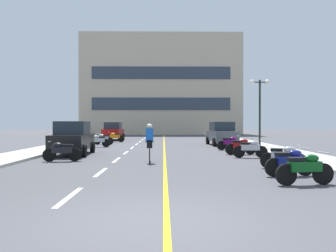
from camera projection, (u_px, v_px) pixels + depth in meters
The scene contains 32 objects.
ground_plane at pixel (161, 145), 26.99m from camera, with size 140.00×140.00×0.00m, color #47474C.
curb_left at pixel (79, 142), 29.89m from camera, with size 2.40×72.00×0.12m, color #B7B2A8.
curb_right at pixel (243, 142), 30.08m from camera, with size 2.40×72.00×0.12m, color #B7B2A8.
lane_dash_0 at pixel (69, 197), 7.96m from camera, with size 0.14×2.20×0.01m, color silver.
lane_dash_1 at pixel (101, 172), 11.96m from camera, with size 0.14×2.20×0.01m, color silver.
lane_dash_2 at pixel (116, 160), 15.96m from camera, with size 0.14×2.20×0.01m, color silver.
lane_dash_3 at pixel (126, 153), 19.96m from camera, with size 0.14×2.20×0.01m, color silver.
lane_dash_4 at pixel (132, 148), 23.96m from camera, with size 0.14×2.20×0.01m, color silver.
lane_dash_5 at pixel (137, 144), 27.96m from camera, with size 0.14×2.20×0.01m, color silver.
lane_dash_6 at pixel (140, 142), 31.96m from camera, with size 0.14×2.20×0.01m, color silver.
lane_dash_7 at pixel (143, 139), 35.96m from camera, with size 0.14×2.20×0.01m, color silver.
lane_dash_8 at pixel (145, 138), 39.96m from camera, with size 0.14×2.20×0.01m, color silver.
lane_dash_9 at pixel (146, 137), 43.96m from camera, with size 0.14×2.20×0.01m, color silver.
lane_dash_10 at pixel (148, 135), 47.96m from camera, with size 0.14×2.20×0.01m, color silver.
lane_dash_11 at pixel (149, 134), 51.96m from camera, with size 0.14×2.20×0.01m, color silver.
centre_line_yellow at pixel (164, 143), 29.99m from camera, with size 0.12×66.00×0.01m, color gold.
office_building at pixel (161, 86), 54.67m from camera, with size 24.57×7.63×15.38m.
street_lamp_mid at pixel (260, 97), 24.18m from camera, with size 1.46×0.36×4.68m.
parked_car_near at pixel (73, 138), 18.57m from camera, with size 2.10×4.28×1.82m.
parked_car_mid at pixel (222, 133), 26.63m from camera, with size 2.08×4.28×1.82m.
parked_car_far at pixel (113, 131), 34.87m from camera, with size 1.94×4.21×1.82m.
motorcycle_0 at pixel (305, 168), 9.47m from camera, with size 1.70×0.60×0.92m.
motorcycle_1 at pixel (290, 162), 11.05m from camera, with size 1.69×0.60×0.92m.
motorcycle_2 at pixel (284, 156), 12.77m from camera, with size 1.65×0.77×0.92m.
motorcycle_3 at pixel (62, 151), 15.30m from camera, with size 1.70×0.60×0.92m.
motorcycle_4 at pixel (250, 148), 16.90m from camera, with size 1.70×0.60×0.92m.
motorcycle_5 at pixel (241, 146), 18.64m from camera, with size 1.70×0.60×0.92m.
motorcycle_6 at pixel (230, 143), 21.79m from camera, with size 1.70×0.60×0.92m.
motorcycle_7 at pixel (98, 141), 24.42m from camera, with size 1.70×0.60×0.92m.
motorcycle_8 at pixel (103, 139), 27.36m from camera, with size 1.65×0.75×0.92m.
motorcycle_9 at pixel (115, 137), 30.98m from camera, with size 1.70×0.60×0.92m.
cyclist_rider at pixel (150, 142), 14.85m from camera, with size 0.42×1.77×1.71m.
Camera 1 is at (0.19, -5.98, 1.72)m, focal length 36.58 mm.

